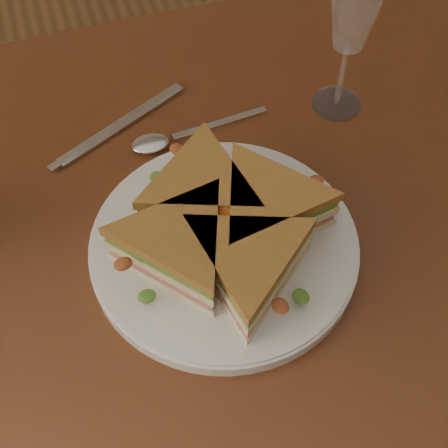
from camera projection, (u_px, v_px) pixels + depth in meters
name	position (u px, v px, depth m)	size (l,w,h in m)	color
ground	(223.00, 426.00, 1.33)	(6.00, 6.00, 0.00)	brown
table	(222.00, 264.00, 0.80)	(1.20, 0.80, 0.75)	#3D1B0D
plate	(224.00, 246.00, 0.69)	(0.30, 0.30, 0.02)	silver
sandwich_wedges	(224.00, 227.00, 0.66)	(0.28, 0.28, 0.06)	beige
crisps_mound	(224.00, 229.00, 0.66)	(0.09, 0.09, 0.05)	#C05A18
spoon	(168.00, 139.00, 0.79)	(0.18, 0.04, 0.01)	silver
knife	(114.00, 129.00, 0.80)	(0.20, 0.11, 0.00)	silver
wine_glass	(354.00, 12.00, 0.71)	(0.07, 0.07, 0.20)	white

